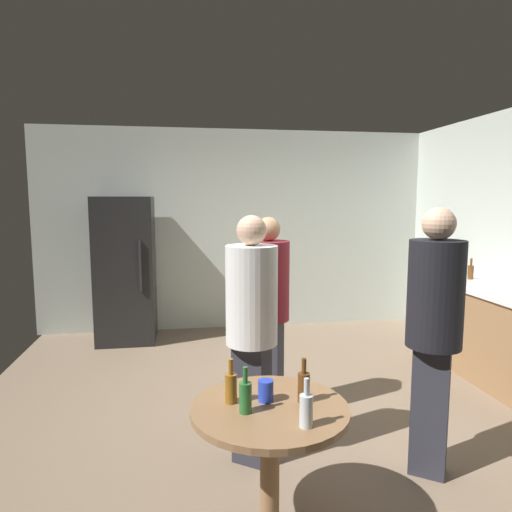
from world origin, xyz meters
name	(u,v)px	position (x,y,z in m)	size (l,w,h in m)	color
ground_plane	(276,416)	(0.00, 0.00, -0.05)	(5.20, 5.20, 0.10)	#7A6651
wall_back	(238,230)	(0.00, 2.63, 1.35)	(5.32, 0.06, 2.70)	beige
refrigerator	(126,270)	(-1.46, 2.20, 0.90)	(0.70, 0.68, 1.80)	black
kitchen_counter	(499,335)	(2.28, 0.31, 0.45)	(0.64, 1.83, 0.90)	olive
beer_bottle_on_counter	(471,272)	(2.36, 0.91, 0.98)	(0.06, 0.06, 0.23)	#593314
foreground_table	(270,426)	(-0.32, -1.42, 0.63)	(0.80, 0.80, 0.73)	olive
beer_bottle_amber	(231,387)	(-0.51, -1.35, 0.82)	(0.06, 0.06, 0.23)	#8C5919
beer_bottle_brown	(304,386)	(-0.14, -1.40, 0.82)	(0.06, 0.06, 0.23)	#593314
beer_bottle_green	(245,396)	(-0.46, -1.47, 0.82)	(0.06, 0.06, 0.23)	#26662D
beer_bottle_clear	(306,409)	(-0.20, -1.65, 0.82)	(0.06, 0.06, 0.23)	silver
plastic_cup_blue	(266,391)	(-0.34, -1.36, 0.79)	(0.08, 0.08, 0.11)	blue
person_in_white_shirt	(252,321)	(-0.31, -0.68, 0.97)	(0.47, 0.47, 1.67)	#2D2D38
person_in_black_shirt	(434,321)	(0.80, -1.00, 1.01)	(0.47, 0.47, 1.72)	#2D2D38
person_in_maroon_shirt	(268,301)	(-0.07, -0.03, 0.95)	(0.47, 0.47, 1.63)	#2D2D38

